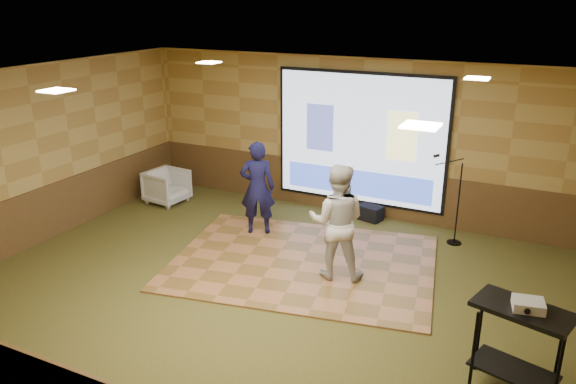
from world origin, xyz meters
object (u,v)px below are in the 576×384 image
at_px(av_table, 519,333).
at_px(banquet_chair, 167,187).
at_px(dance_floor, 303,262).
at_px(player_right, 337,222).
at_px(mic_stand, 453,216).
at_px(duffel_bag, 370,213).
at_px(projector_screen, 360,141).
at_px(player_left, 257,188).
at_px(projector, 528,305).

bearing_deg(av_table, banquet_chair, 155.91).
xyz_separation_m(dance_floor, player_right, (0.64, -0.22, 0.90)).
bearing_deg(mic_stand, duffel_bag, -171.71).
height_order(projector_screen, player_left, projector_screen).
height_order(projector, duffel_bag, projector).
relative_size(player_right, duffel_bag, 3.93).
height_order(dance_floor, player_right, player_right).
height_order(projector_screen, mic_stand, projector_screen).
height_order(mic_stand, banquet_chair, mic_stand).
bearing_deg(player_right, dance_floor, -34.54).
bearing_deg(projector_screen, player_left, -127.12).
bearing_deg(player_left, dance_floor, 124.94).
xyz_separation_m(dance_floor, av_table, (3.30, -1.81, 0.71)).
relative_size(projector_screen, dance_floor, 0.81).
bearing_deg(banquet_chair, player_right, -103.17).
relative_size(projector, mic_stand, 0.20).
bearing_deg(duffel_bag, av_table, -54.16).
xyz_separation_m(player_left, av_table, (4.52, -2.53, -0.14)).
relative_size(player_right, av_table, 1.73).
relative_size(projector_screen, player_left, 1.98).
xyz_separation_m(player_left, mic_stand, (3.20, 1.10, -0.37)).
bearing_deg(av_table, projector, -12.19).
height_order(projector_screen, player_right, projector_screen).
xyz_separation_m(player_right, mic_stand, (1.34, 2.05, -0.42)).
distance_m(projector_screen, projector, 5.36).
height_order(projector_screen, av_table, projector_screen).
distance_m(player_left, av_table, 5.18).
height_order(projector_screen, banquet_chair, projector_screen).
height_order(player_right, mic_stand, player_right).
bearing_deg(player_left, banquet_chair, -37.69).
relative_size(mic_stand, banquet_chair, 2.06).
relative_size(dance_floor, duffel_bag, 9.10).
distance_m(player_right, duffel_bag, 2.58).
bearing_deg(player_right, av_table, 133.93).
distance_m(dance_floor, player_left, 1.65).
relative_size(av_table, mic_stand, 0.66).
height_order(av_table, banquet_chair, av_table).
xyz_separation_m(projector_screen, banquet_chair, (-3.73, -1.10, -1.13)).
relative_size(player_left, duffel_bag, 3.73).
xyz_separation_m(projector_screen, projector, (3.28, -4.22, -0.40)).
height_order(dance_floor, duffel_bag, duffel_bag).
relative_size(av_table, projector, 3.33).
distance_m(player_right, mic_stand, 2.49).
xyz_separation_m(av_table, mic_stand, (-1.32, 3.64, -0.23)).
xyz_separation_m(dance_floor, player_left, (-1.22, 0.72, 0.85)).
bearing_deg(banquet_chair, projector, -107.62).
bearing_deg(projector, dance_floor, 140.85).
height_order(projector, banquet_chair, projector).
height_order(player_right, banquet_chair, player_right).
bearing_deg(av_table, mic_stand, 109.92).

